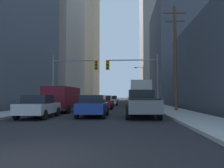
{
  "coord_description": "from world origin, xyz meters",
  "views": [
    {
      "loc": [
        2.39,
        -5.08,
        1.45
      ],
      "look_at": [
        0.0,
        33.59,
        3.48
      ],
      "focal_mm": 37.12,
      "sensor_mm": 36.0,
      "label": 1
    }
  ],
  "objects": [
    {
      "name": "sedan_silver",
      "position": [
        -3.41,
        9.97,
        0.77
      ],
      "size": [
        1.95,
        4.23,
        1.52
      ],
      "color": "#B7BABF",
      "rests_on": "ground"
    },
    {
      "name": "traffic_signal_near_right",
      "position": [
        3.27,
        20.15,
        4.13
      ],
      "size": [
        5.7,
        0.44,
        6.0
      ],
      "color": "gray",
      "rests_on": "ground"
    },
    {
      "name": "ground_plane",
      "position": [
        0.0,
        0.0,
        0.0
      ],
      "size": [
        400.0,
        400.0,
        0.0
      ],
      "primitive_type": "plane",
      "color": "black"
    },
    {
      "name": "sidewalk_left",
      "position": [
        -6.65,
        50.0,
        0.07
      ],
      "size": [
        2.96,
        160.0,
        0.15
      ],
      "primitive_type": "cube",
      "color": "#9E9E99",
      "rests_on": "ground"
    },
    {
      "name": "traffic_signal_near_left",
      "position": [
        -3.53,
        20.15,
        4.1
      ],
      "size": [
        5.14,
        0.44,
        6.0
      ],
      "color": "gray",
      "rests_on": "ground"
    },
    {
      "name": "building_left_far_tower",
      "position": [
        -18.57,
        87.94,
        25.58
      ],
      "size": [
        17.92,
        19.84,
        51.15
      ],
      "primitive_type": "cube",
      "color": "tan",
      "rests_on": "ground"
    },
    {
      "name": "sedan_beige",
      "position": [
        3.56,
        52.74,
        0.77
      ],
      "size": [
        1.95,
        4.24,
        1.52
      ],
      "color": "#C6B793",
      "rests_on": "ground"
    },
    {
      "name": "sedan_red",
      "position": [
        -0.09,
        20.92,
        0.77
      ],
      "size": [
        1.95,
        4.26,
        1.52
      ],
      "color": "maroon",
      "rests_on": "ground"
    },
    {
      "name": "cargo_van_maroon",
      "position": [
        -3.38,
        15.52,
        1.29
      ],
      "size": [
        2.2,
        5.29,
        2.26
      ],
      "color": "maroon",
      "rests_on": "ground"
    },
    {
      "name": "utility_pole_right",
      "position": [
        6.95,
        16.53,
        5.2
      ],
      "size": [
        2.2,
        0.28,
        9.85
      ],
      "color": "brown",
      "rests_on": "ground"
    },
    {
      "name": "building_right_mid_block",
      "position": [
        21.76,
        49.27,
        11.13
      ],
      "size": [
        25.59,
        21.59,
        22.27
      ],
      "primitive_type": "cube",
      "color": "#4C515B",
      "rests_on": "ground"
    },
    {
      "name": "sedan_blue",
      "position": [
        0.08,
        10.97,
        0.77
      ],
      "size": [
        1.95,
        4.2,
        1.52
      ],
      "color": "navy",
      "rests_on": "ground"
    },
    {
      "name": "building_left_mid_office",
      "position": [
        -17.82,
        49.96,
        15.73
      ],
      "size": [
        16.61,
        20.44,
        31.47
      ],
      "primitive_type": "cube",
      "color": "#B7A893",
      "rests_on": "ground"
    },
    {
      "name": "street_lamp_right",
      "position": [
        5.58,
        41.8,
        4.49
      ],
      "size": [
        1.96,
        0.32,
        7.5
      ],
      "color": "gray",
      "rests_on": "ground"
    },
    {
      "name": "sedan_white",
      "position": [
        0.04,
        31.67,
        0.77
      ],
      "size": [
        1.95,
        4.26,
        1.52
      ],
      "color": "white",
      "rests_on": "ground"
    },
    {
      "name": "building_right_far_highrise",
      "position": [
        21.24,
        92.55,
        33.82
      ],
      "size": [
        24.97,
        24.44,
        67.63
      ],
      "primitive_type": "cube",
      "color": "gray",
      "rests_on": "ground"
    },
    {
      "name": "city_bus",
      "position": [
        4.3,
        28.15,
        1.93
      ],
      "size": [
        2.77,
        11.55,
        3.4
      ],
      "color": "silver",
      "rests_on": "ground"
    },
    {
      "name": "sidewalk_right",
      "position": [
        6.65,
        50.0,
        0.07
      ],
      "size": [
        2.96,
        160.0,
        0.15
      ],
      "primitive_type": "cube",
      "color": "#9E9E99",
      "rests_on": "ground"
    },
    {
      "name": "pickup_truck_grey",
      "position": [
        3.45,
        11.08,
        0.93
      ],
      "size": [
        2.2,
        5.45,
        1.9
      ],
      "color": "slate",
      "rests_on": "ground"
    }
  ]
}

